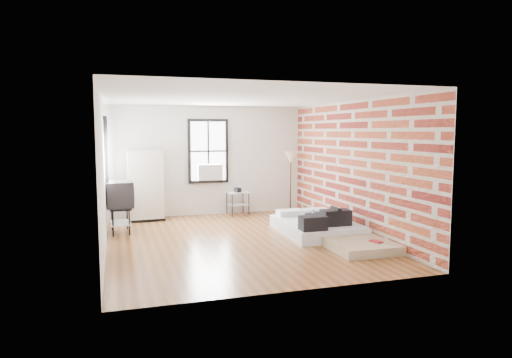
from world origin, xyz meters
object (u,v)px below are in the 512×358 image
object	(u,v)px
wardrobe	(145,186)
side_table	(238,197)
floor_lamp	(291,160)
mattress_main	(317,225)
tv_stand	(120,196)
mattress_bare	(343,235)

from	to	relation	value
wardrobe	side_table	world-z (taller)	wardrobe
floor_lamp	mattress_main	bearing A→B (deg)	-99.04
floor_lamp	tv_stand	bearing A→B (deg)	-164.36
wardrobe	tv_stand	distance (m)	1.37
mattress_bare	floor_lamp	bearing A→B (deg)	87.24
wardrobe	side_table	xyz separation A→B (m)	(2.32, 0.07, -0.37)
mattress_bare	floor_lamp	distance (m)	3.60
side_table	tv_stand	size ratio (longest dim) A/B	0.64
floor_lamp	tv_stand	distance (m)	4.57
mattress_main	wardrobe	xyz separation A→B (m)	(-3.35, 2.55, 0.67)
mattress_bare	side_table	size ratio (longest dim) A/B	3.04
mattress_main	tv_stand	world-z (taller)	tv_stand
side_table	floor_lamp	world-z (taller)	floor_lamp
mattress_bare	floor_lamp	xyz separation A→B (m)	(0.22, 3.37, 1.25)
side_table	tv_stand	world-z (taller)	tv_stand
wardrobe	floor_lamp	world-z (taller)	wardrobe
mattress_main	wardrobe	bearing A→B (deg)	144.16
mattress_bare	side_table	world-z (taller)	side_table
wardrobe	tv_stand	size ratio (longest dim) A/B	1.55
floor_lamp	wardrobe	bearing A→B (deg)	-180.00
side_table	mattress_main	bearing A→B (deg)	-68.55
side_table	mattress_bare	bearing A→B (deg)	-70.58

